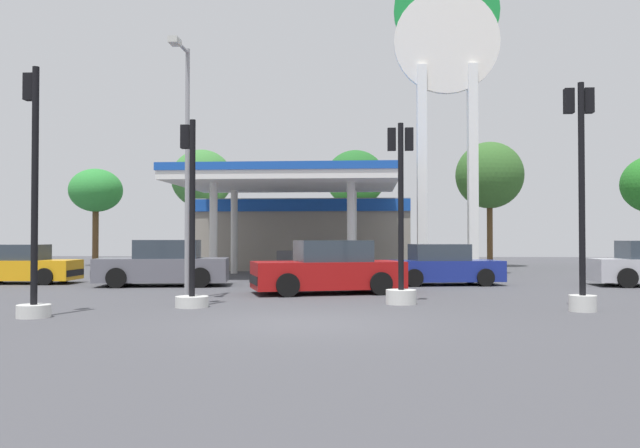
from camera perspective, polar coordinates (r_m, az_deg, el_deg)
The scene contains 16 objects.
ground_plane at distance 12.83m, azimuth -1.48°, elevation -8.64°, with size 90.00×90.00×0.00m, color #47474C.
gas_station at distance 33.92m, azimuth -1.63°, elevation -0.31°, with size 11.04×13.71×4.53m.
station_pole_sign at distance 29.19m, azimuth 11.02°, elevation 13.07°, with size 4.51×0.56×13.69m.
car_0 at distance 26.10m, azimuth -24.68°, elevation -3.34°, with size 4.04×1.98×1.42m.
car_1 at distance 23.19m, azimuth -13.48°, elevation -3.51°, with size 4.66×2.52×1.59m.
car_2 at distance 23.42m, azimuth 10.64°, elevation -3.66°, with size 4.24×2.34×1.44m.
car_4 at distance 19.49m, azimuth 0.72°, elevation -3.98°, with size 4.77×3.07×1.58m.
traffic_signal_0 at distance 15.91m, azimuth 21.87°, elevation 0.34°, with size 0.65×0.66×5.19m.
traffic_signal_1 at distance 14.87m, azimuth -23.73°, elevation -0.76°, with size 0.69×0.70×5.24m.
traffic_signal_2 at distance 15.93m, azimuth -11.18°, elevation -2.53°, with size 0.79×0.79×4.50m.
traffic_signal_3 at distance 16.49m, azimuth 7.08°, elevation -1.91°, with size 0.76×0.76×4.55m.
tree_0 at distance 41.15m, azimuth -19.00°, elevation 2.74°, with size 3.13×3.13×5.78m.
tree_1 at distance 39.87m, azimuth -10.27°, elevation 3.88°, with size 3.65×3.65×6.96m.
tree_2 at distance 37.42m, azimuth 3.11°, elevation 3.97°, with size 3.41×3.41×6.68m.
tree_3 at distance 38.86m, azimuth 14.59°, elevation 4.12°, with size 3.87×3.87×7.18m.
corner_streetlamp at distance 18.00m, azimuth -11.70°, elevation 6.62°, with size 0.24×1.48×6.81m.
Camera 1 is at (1.24, -12.66, 1.66)m, focal length 36.63 mm.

